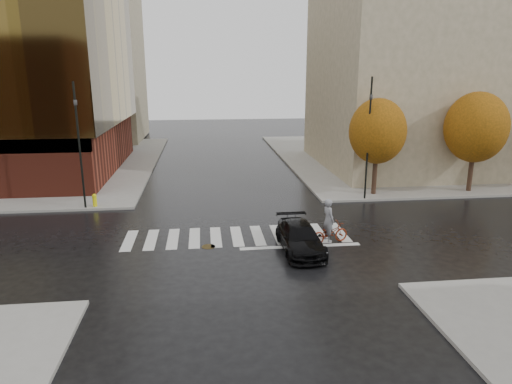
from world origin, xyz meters
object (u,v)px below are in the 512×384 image
at_px(sedan, 300,238).
at_px(fire_hydrant, 95,199).
at_px(traffic_light_nw, 79,137).
at_px(cyclist, 329,228).
at_px(traffic_light_ne, 369,130).

relative_size(sedan, fire_hydrant, 5.62).
xyz_separation_m(traffic_light_nw, fire_hydrant, (0.54, 0.20, -3.95)).
bearing_deg(traffic_light_nw, cyclist, 81.26).
bearing_deg(cyclist, sedan, 98.92).
bearing_deg(traffic_light_ne, sedan, 47.76).
xyz_separation_m(sedan, traffic_light_ne, (6.12, 8.10, 4.05)).
relative_size(cyclist, fire_hydrant, 2.88).
bearing_deg(traffic_light_ne, cyclist, 53.35).
height_order(traffic_light_nw, traffic_light_ne, traffic_light_ne).
bearing_deg(cyclist, traffic_light_nw, 44.67).
height_order(cyclist, traffic_light_ne, traffic_light_ne).
distance_m(sedan, fire_hydrant, 14.04).
bearing_deg(traffic_light_nw, fire_hydrant, 130.08).
relative_size(sedan, cyclist, 1.95).
xyz_separation_m(sedan, cyclist, (1.65, 0.80, 0.13)).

